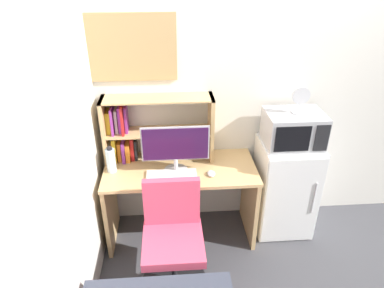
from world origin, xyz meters
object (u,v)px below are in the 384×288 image
(microwave, at_px, (293,129))
(computer_mouse, at_px, (211,174))
(water_bottle, at_px, (111,160))
(desk_chair, at_px, (173,244))
(hutch_bookshelf, at_px, (141,129))
(monitor, at_px, (175,147))
(wall_corkboard, at_px, (131,48))
(mini_fridge, at_px, (284,187))
(desk_fan, at_px, (300,99))
(keyboard, at_px, (172,175))

(microwave, bearing_deg, computer_mouse, -165.99)
(water_bottle, bearing_deg, desk_chair, -46.67)
(hutch_bookshelf, bearing_deg, monitor, -39.59)
(water_bottle, xyz_separation_m, wall_corkboard, (0.22, 0.30, 0.87))
(microwave, relative_size, desk_chair, 0.54)
(mini_fridge, relative_size, microwave, 1.90)
(desk_fan, relative_size, wall_corkboard, 0.32)
(hutch_bookshelf, distance_m, water_bottle, 0.37)
(water_bottle, distance_m, mini_fridge, 1.61)
(computer_mouse, bearing_deg, microwave, 14.01)
(computer_mouse, height_order, mini_fridge, mini_fridge)
(desk_chair, distance_m, wall_corkboard, 1.60)
(desk_fan, bearing_deg, water_bottle, -178.13)
(monitor, distance_m, water_bottle, 0.56)
(water_bottle, bearing_deg, wall_corkboard, 53.89)
(monitor, bearing_deg, mini_fridge, 5.31)
(microwave, bearing_deg, monitor, -174.52)
(monitor, xyz_separation_m, mini_fridge, (1.02, 0.09, -0.53))
(mini_fridge, bearing_deg, microwave, 89.91)
(wall_corkboard, bearing_deg, desk_chair, -71.02)
(water_bottle, relative_size, mini_fridge, 0.25)
(keyboard, distance_m, computer_mouse, 0.33)
(water_bottle, xyz_separation_m, desk_fan, (1.58, 0.05, 0.48))
(mini_fridge, height_order, desk_fan, desk_fan)
(monitor, distance_m, desk_chair, 0.78)
(desk_chair, bearing_deg, monitor, 84.39)
(keyboard, distance_m, wall_corkboard, 1.09)
(desk_chair, bearing_deg, wall_corkboard, 108.98)
(keyboard, height_order, computer_mouse, computer_mouse)
(keyboard, relative_size, water_bottle, 1.79)
(monitor, height_order, keyboard, monitor)
(microwave, bearing_deg, mini_fridge, -90.09)
(hutch_bookshelf, xyz_separation_m, mini_fridge, (1.31, -0.14, -0.58))
(desk_fan, xyz_separation_m, desk_chair, (-1.08, -0.58, -0.96))
(desk_chair, bearing_deg, mini_fridge, 28.68)
(keyboard, bearing_deg, wall_corkboard, 125.64)
(hutch_bookshelf, bearing_deg, desk_chair, -71.68)
(monitor, height_order, wall_corkboard, wall_corkboard)
(mini_fridge, bearing_deg, wall_corkboard, 169.85)
(monitor, xyz_separation_m, desk_chair, (-0.05, -0.49, -0.60))
(hutch_bookshelf, height_order, desk_chair, hutch_bookshelf)
(monitor, xyz_separation_m, microwave, (1.02, 0.10, 0.08))
(keyboard, height_order, wall_corkboard, wall_corkboard)
(desk_chair, bearing_deg, water_bottle, 133.33)
(microwave, height_order, wall_corkboard, wall_corkboard)
(water_bottle, relative_size, microwave, 0.48)
(water_bottle, bearing_deg, mini_fridge, 1.97)
(hutch_bookshelf, xyz_separation_m, microwave, (1.31, -0.14, 0.03))
(computer_mouse, height_order, desk_chair, desk_chair)
(hutch_bookshelf, relative_size, keyboard, 2.27)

